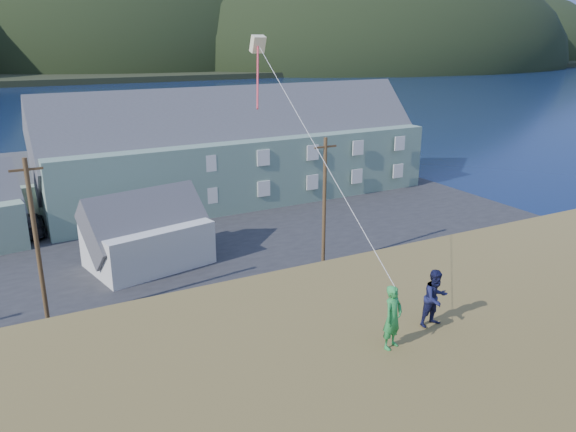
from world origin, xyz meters
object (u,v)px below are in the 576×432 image
at_px(kite_flyer_navy, 435,298).
at_px(lodge, 240,148).
at_px(kite_flyer_green, 393,317).
at_px(shed_white, 147,232).

bearing_deg(kite_flyer_navy, lodge, 72.99).
height_order(lodge, kite_flyer_green, lodge).
relative_size(shed_white, kite_flyer_green, 5.06).
xyz_separation_m(shed_white, kite_flyer_green, (0.27, -25.77, 5.64)).
relative_size(lodge, shed_white, 4.17).
height_order(kite_flyer_green, kite_flyer_navy, kite_flyer_green).
bearing_deg(lodge, kite_flyer_green, -108.66).
distance_m(kite_flyer_green, kite_flyer_navy, 1.84).
xyz_separation_m(shed_white, kite_flyer_navy, (2.07, -25.37, 5.60)).
bearing_deg(kite_flyer_green, lodge, 53.23).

